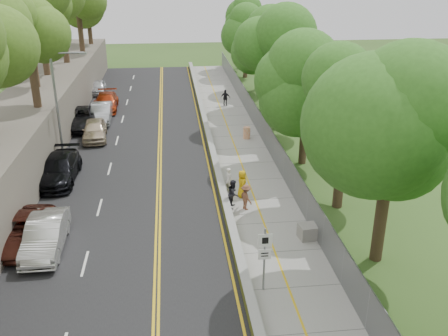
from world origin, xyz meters
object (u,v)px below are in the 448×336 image
Objects in this scene: concrete_block at (310,231)px; painter_0 at (242,184)px; construction_barrel at (247,133)px; person_far at (225,98)px; streetlight at (59,99)px; signpost at (265,253)px; car_2 at (23,230)px; car_1 at (45,235)px.

painter_0 reaches higher than concrete_block.
construction_barrel is 0.58× the size of person_far.
painter_0 is (11.91, -7.53, -3.71)m from streetlight.
person_far is (1.75, 30.47, -1.09)m from signpost.
signpost is at bearing -55.92° from streetlight.
construction_barrel is (13.87, 3.33, -4.11)m from streetlight.
concrete_block is 6.04m from painter_0.
person_far is (1.35, 20.99, -0.05)m from painter_0.
person_far reaches higher than construction_barrel.
painter_0 reaches higher than construction_barrel.
concrete_block is (14.76, -12.83, -4.21)m from streetlight.
car_2 is at bearing -90.68° from streetlight.
construction_barrel is 0.55× the size of painter_0.
car_1 is 11.81m from painter_0.
painter_0 is (-1.96, -10.86, 0.40)m from construction_barrel.
signpost is at bearing -24.82° from car_1.
construction_barrel is 0.19× the size of car_2.
streetlight reaches higher than signpost.
streetlight is at bearing 94.00° from car_2.
streetlight reaches higher than person_far.
car_1 is (-12.69, -15.78, 0.33)m from construction_barrel.
signpost is 12.89m from car_2.
signpost is 30.54m from person_far.
painter_0 is (-2.85, 5.30, 0.50)m from concrete_block.
streetlight is 1.56× the size of car_2.
painter_0 is at bearing 87.58° from signpost.
construction_barrel is at bearing 83.38° from signpost.
person_far is (-1.50, 26.28, 0.45)m from concrete_block.
car_1 is at bearing 116.63° from painter_0.
car_1 is 1.56m from car_2.
car_1 is at bearing -27.09° from car_2.
car_1 is (-13.58, 0.37, 0.43)m from concrete_block.
streetlight is 20.01m from concrete_block.
streetlight is 4.84× the size of person_far.
car_2 is (-11.65, 5.38, -1.21)m from signpost.
car_1 is at bearing -128.80° from construction_barrel.
concrete_block is at bearing 0.10° from car_2.
construction_barrel is at bearing 108.24° from person_far.
person_far is (-0.61, 10.13, 0.34)m from construction_barrel.
streetlight reaches higher than construction_barrel.
painter_0 reaches higher than person_far.
painter_0 reaches higher than car_1.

